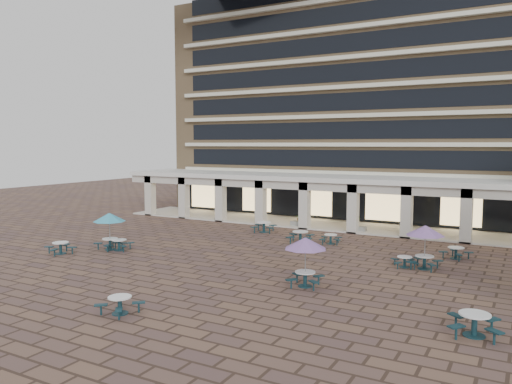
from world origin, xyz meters
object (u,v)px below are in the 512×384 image
picnic_table_0 (61,247)px  picnic_table_3 (474,323)px  picnic_table_1 (120,303)px  planter_left (300,222)px  planter_right (357,225)px

picnic_table_0 → picnic_table_3: (25.09, -2.13, 0.06)m
picnic_table_0 → picnic_table_1: size_ratio=1.19×
picnic_table_0 → planter_left: (9.38, 17.19, -0.03)m
picnic_table_1 → planter_right: planter_right is taller
picnic_table_0 → picnic_table_3: 25.18m
picnic_table_0 → planter_left: bearing=83.7°
picnic_table_0 → picnic_table_1: bearing=-7.5°
picnic_table_0 → picnic_table_1: picnic_table_0 is taller
planter_right → planter_left: bearing=180.0°
picnic_table_1 → planter_left: planter_left is taller
picnic_table_0 → picnic_table_3: size_ratio=0.99×
picnic_table_0 → picnic_table_1: 13.52m
picnic_table_0 → planter_right: 22.46m
picnic_table_1 → planter_right: bearing=87.6°
planter_left → planter_right: planter_right is taller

